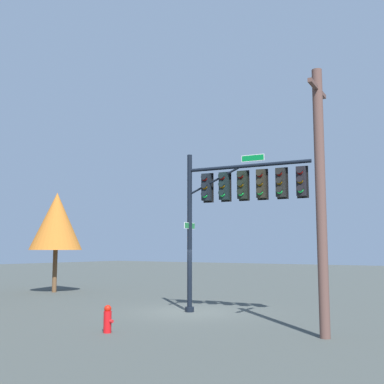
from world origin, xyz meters
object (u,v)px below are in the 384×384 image
object	(u,v)px
utility_pole	(321,196)
fire_hydrant	(108,319)
tree_near	(56,221)
signal_pole_assembly	(239,193)

from	to	relation	value
utility_pole	fire_hydrant	bearing A→B (deg)	-153.83
fire_hydrant	tree_near	xyz separation A→B (m)	(-12.23, 8.15, 3.75)
fire_hydrant	tree_near	world-z (taller)	tree_near
utility_pole	tree_near	distance (m)	18.76
utility_pole	tree_near	xyz separation A→B (m)	(-17.99, 5.32, 0.08)
utility_pole	tree_near	size ratio (longest dim) A/B	1.35
tree_near	signal_pole_assembly	bearing A→B (deg)	-10.23
utility_pole	fire_hydrant	world-z (taller)	utility_pole
utility_pole	tree_near	bearing A→B (deg)	163.52
signal_pole_assembly	tree_near	size ratio (longest dim) A/B	1.10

